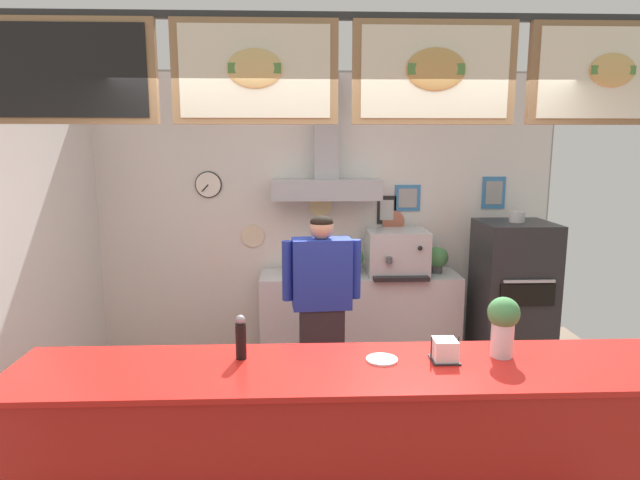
{
  "coord_description": "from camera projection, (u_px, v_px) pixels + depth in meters",
  "views": [
    {
      "loc": [
        -0.25,
        -3.19,
        2.16
      ],
      "look_at": [
        -0.1,
        0.67,
        1.47
      ],
      "focal_mm": 30.46,
      "sensor_mm": 36.0,
      "label": 1
    }
  ],
  "objects": [
    {
      "name": "espresso_machine",
      "position": [
        397.0,
        253.0,
        5.32
      ],
      "size": [
        0.59,
        0.55,
        0.44
      ],
      "color": "#B7BABF",
      "rests_on": "back_prep_counter"
    },
    {
      "name": "shop_worker",
      "position": [
        322.0,
        312.0,
        4.22
      ],
      "size": [
        0.61,
        0.25,
        1.63
      ],
      "rotation": [
        0.0,
        0.0,
        3.21
      ],
      "color": "#232328",
      "rests_on": "ground_plane"
    },
    {
      "name": "service_counter",
      "position": [
        347.0,
        454.0,
        2.93
      ],
      "size": [
        3.56,
        0.69,
        1.01
      ],
      "color": "red",
      "rests_on": "ground_plane"
    },
    {
      "name": "napkin_holder",
      "position": [
        445.0,
        351.0,
        2.91
      ],
      "size": [
        0.15,
        0.15,
        0.14
      ],
      "color": "#262628",
      "rests_on": "service_counter"
    },
    {
      "name": "back_prep_counter",
      "position": [
        359.0,
        318.0,
        5.45
      ],
      "size": [
        1.96,
        0.55,
        0.89
      ],
      "color": "silver",
      "rests_on": "ground_plane"
    },
    {
      "name": "pepper_grinder",
      "position": [
        241.0,
        337.0,
        2.93
      ],
      "size": [
        0.06,
        0.06,
        0.25
      ],
      "color": "black",
      "rests_on": "service_counter"
    },
    {
      "name": "potted_thyme",
      "position": [
        437.0,
        258.0,
        5.39
      ],
      "size": [
        0.23,
        0.23,
        0.26
      ],
      "color": "#4C4C51",
      "rests_on": "back_prep_counter"
    },
    {
      "name": "basil_vase",
      "position": [
        503.0,
        325.0,
        2.95
      ],
      "size": [
        0.17,
        0.17,
        0.33
      ],
      "color": "silver",
      "rests_on": "service_counter"
    },
    {
      "name": "back_wall_assembly",
      "position": [
        325.0,
        206.0,
        5.46
      ],
      "size": [
        4.71,
        2.71,
        2.87
      ],
      "color": "gray",
      "rests_on": "ground_plane"
    },
    {
      "name": "condiment_plate",
      "position": [
        382.0,
        360.0,
        2.92
      ],
      "size": [
        0.17,
        0.17,
        0.01
      ],
      "color": "white",
      "rests_on": "service_counter"
    },
    {
      "name": "pizza_oven",
      "position": [
        512.0,
        297.0,
        5.16
      ],
      "size": [
        0.66,
        0.7,
        1.54
      ],
      "color": "#232326",
      "rests_on": "ground_plane"
    },
    {
      "name": "potted_basil",
      "position": [
        321.0,
        262.0,
        5.29
      ],
      "size": [
        0.21,
        0.21,
        0.24
      ],
      "color": "beige",
      "rests_on": "back_prep_counter"
    },
    {
      "name": "potted_oregano",
      "position": [
        352.0,
        258.0,
        5.31
      ],
      "size": [
        0.24,
        0.24,
        0.28
      ],
      "color": "#4C4C51",
      "rests_on": "back_prep_counter"
    }
  ]
}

